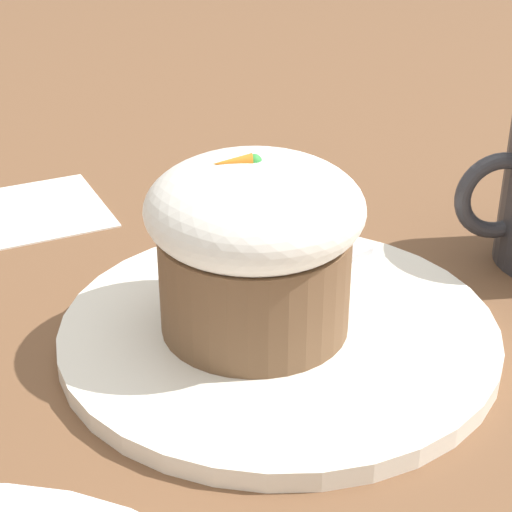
% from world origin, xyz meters
% --- Properties ---
extents(ground_plane, '(4.00, 4.00, 0.00)m').
position_xyz_m(ground_plane, '(0.00, 0.00, 0.00)').
color(ground_plane, brown).
extents(dessert_plate, '(0.23, 0.23, 0.01)m').
position_xyz_m(dessert_plate, '(0.00, 0.00, 0.01)').
color(dessert_plate, white).
rests_on(dessert_plate, ground_plane).
extents(carrot_cake, '(0.11, 0.11, 0.10)m').
position_xyz_m(carrot_cake, '(0.01, 0.00, 0.06)').
color(carrot_cake, brown).
rests_on(carrot_cake, dessert_plate).
extents(spoon, '(0.10, 0.08, 0.01)m').
position_xyz_m(spoon, '(-0.00, -0.03, 0.01)').
color(spoon, '#B7B7BC').
rests_on(spoon, dessert_plate).
extents(paper_napkin, '(0.15, 0.14, 0.00)m').
position_xyz_m(paper_napkin, '(0.16, -0.18, 0.00)').
color(paper_napkin, white).
rests_on(paper_napkin, ground_plane).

